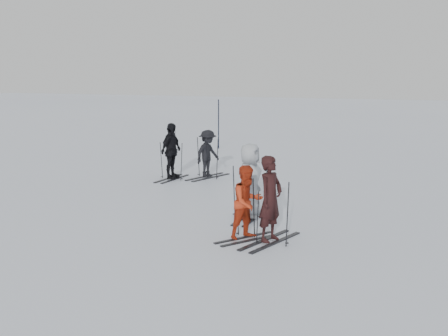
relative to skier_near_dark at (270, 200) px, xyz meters
name	(u,v)px	position (x,y,z in m)	size (l,w,h in m)	color
ground	(209,215)	(-2.02, 1.55, -0.88)	(120.00, 120.00, 0.00)	silver
skier_near_dark	(270,200)	(0.00, 0.00, 0.00)	(0.64, 0.42, 1.76)	black
skier_red	(247,203)	(-0.49, -0.01, -0.11)	(0.75, 0.58, 1.53)	#B12E13
skier_grey	(250,182)	(-1.02, 1.67, 0.00)	(0.86, 0.56, 1.76)	#999DA1
skier_uphill_left	(171,152)	(-4.96, 5.33, 0.02)	(1.05, 0.44, 1.79)	black
skier_uphill_far	(208,154)	(-3.98, 6.03, -0.11)	(0.99, 0.57, 1.54)	black
skis_near_dark	(270,210)	(0.00, 0.00, -0.21)	(0.97, 1.83, 1.34)	black
skis_red	(247,213)	(-0.49, -0.01, -0.32)	(0.81, 1.53, 1.12)	black
skis_grey	(250,191)	(-1.02, 1.67, -0.23)	(0.94, 1.77, 1.29)	black
skis_uphill_left	(171,160)	(-4.96, 5.33, -0.26)	(0.90, 1.69, 1.24)	black
skis_uphill_far	(208,157)	(-3.98, 6.03, -0.20)	(0.98, 1.86, 1.35)	black
piste_marker	(219,124)	(-6.29, 12.66, 0.23)	(0.05, 0.05, 2.21)	black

